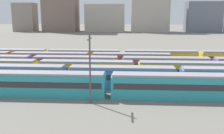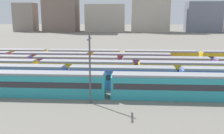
{
  "view_description": "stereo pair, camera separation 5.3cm",
  "coord_description": "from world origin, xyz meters",
  "px_view_note": "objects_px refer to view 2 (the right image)",
  "views": [
    {
      "loc": [
        26.56,
        -37.44,
        12.27
      ],
      "look_at": [
        23.32,
        13.0,
        2.04
      ],
      "focal_mm": 41.26,
      "sensor_mm": 36.0,
      "label": 1
    },
    {
      "loc": [
        26.61,
        -37.43,
        12.27
      ],
      "look_at": [
        23.32,
        13.0,
        2.04
      ],
      "focal_mm": 41.26,
      "sensor_mm": 36.0,
      "label": 2
    }
  ],
  "objects_px": {
    "train_track_0": "(171,86)",
    "train_track_2": "(186,71)",
    "train_track_3": "(120,65)",
    "train_track_5": "(160,58)",
    "train_track_1": "(67,76)",
    "catenary_pole_0": "(90,66)",
    "train_track_4": "(50,60)"
  },
  "relations": [
    {
      "from": "train_track_5",
      "to": "catenary_pole_0",
      "type": "height_order",
      "value": "catenary_pole_0"
    },
    {
      "from": "train_track_2",
      "to": "train_track_4",
      "type": "height_order",
      "value": "same"
    },
    {
      "from": "train_track_1",
      "to": "train_track_2",
      "type": "xyz_separation_m",
      "value": [
        21.42,
        5.2,
        0.0
      ]
    },
    {
      "from": "train_track_0",
      "to": "train_track_1",
      "type": "bearing_deg",
      "value": 162.98
    },
    {
      "from": "train_track_0",
      "to": "train_track_3",
      "type": "distance_m",
      "value": 17.61
    },
    {
      "from": "train_track_2",
      "to": "train_track_0",
      "type": "bearing_deg",
      "value": -113.07
    },
    {
      "from": "train_track_2",
      "to": "train_track_1",
      "type": "bearing_deg",
      "value": -166.35
    },
    {
      "from": "train_track_3",
      "to": "train_track_4",
      "type": "height_order",
      "value": "same"
    },
    {
      "from": "catenary_pole_0",
      "to": "train_track_3",
      "type": "bearing_deg",
      "value": 78.98
    },
    {
      "from": "train_track_1",
      "to": "train_track_2",
      "type": "bearing_deg",
      "value": 13.65
    },
    {
      "from": "catenary_pole_0",
      "to": "train_track_2",
      "type": "bearing_deg",
      "value": 39.38
    },
    {
      "from": "train_track_0",
      "to": "catenary_pole_0",
      "type": "height_order",
      "value": "catenary_pole_0"
    },
    {
      "from": "train_track_2",
      "to": "train_track_4",
      "type": "relative_size",
      "value": 1.68
    },
    {
      "from": "train_track_5",
      "to": "catenary_pole_0",
      "type": "xyz_separation_m",
      "value": [
        -13.11,
        -28.89,
        3.49
      ]
    },
    {
      "from": "train_track_4",
      "to": "train_track_5",
      "type": "bearing_deg",
      "value": 11.29
    },
    {
      "from": "catenary_pole_0",
      "to": "train_track_4",
      "type": "bearing_deg",
      "value": 118.65
    },
    {
      "from": "train_track_1",
      "to": "train_track_2",
      "type": "height_order",
      "value": "same"
    },
    {
      "from": "train_track_0",
      "to": "train_track_4",
      "type": "bearing_deg",
      "value": 139.91
    },
    {
      "from": "train_track_3",
      "to": "train_track_4",
      "type": "distance_m",
      "value": 17.35
    },
    {
      "from": "train_track_0",
      "to": "train_track_5",
      "type": "bearing_deg",
      "value": 87.05
    },
    {
      "from": "train_track_1",
      "to": "train_track_3",
      "type": "height_order",
      "value": "same"
    },
    {
      "from": "train_track_1",
      "to": "catenary_pole_0",
      "type": "bearing_deg",
      "value": -57.17
    },
    {
      "from": "train_track_3",
      "to": "train_track_5",
      "type": "bearing_deg",
      "value": 47.58
    },
    {
      "from": "train_track_3",
      "to": "train_track_5",
      "type": "height_order",
      "value": "same"
    },
    {
      "from": "train_track_0",
      "to": "train_track_3",
      "type": "xyz_separation_m",
      "value": [
        -8.16,
        15.6,
        0.0
      ]
    },
    {
      "from": "train_track_2",
      "to": "train_track_3",
      "type": "distance_m",
      "value": 13.62
    },
    {
      "from": "train_track_3",
      "to": "train_track_1",
      "type": "bearing_deg",
      "value": -130.31
    },
    {
      "from": "train_track_0",
      "to": "catenary_pole_0",
      "type": "distance_m",
      "value": 12.61
    },
    {
      "from": "train_track_3",
      "to": "train_track_4",
      "type": "xyz_separation_m",
      "value": [
        -16.55,
        5.2,
        -0.0
      ]
    },
    {
      "from": "train_track_1",
      "to": "train_track_5",
      "type": "xyz_separation_m",
      "value": [
        18.33,
        20.8,
        0.0
      ]
    },
    {
      "from": "train_track_0",
      "to": "catenary_pole_0",
      "type": "xyz_separation_m",
      "value": [
        -11.76,
        -2.89,
        3.49
      ]
    },
    {
      "from": "train_track_0",
      "to": "train_track_2",
      "type": "bearing_deg",
      "value": 66.93
    }
  ]
}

